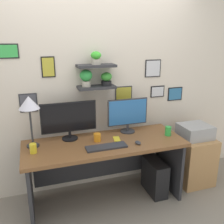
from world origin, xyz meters
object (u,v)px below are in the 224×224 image
at_px(keyboard, 106,147).
at_px(printer, 195,131).
at_px(monitor_left, 69,119).
at_px(computer_mouse, 138,143).
at_px(desk, 104,156).
at_px(computer_tower_right, 155,177).
at_px(drawer_cabinet, 192,159).
at_px(coffee_mug, 97,137).
at_px(water_cup, 168,131).
at_px(cell_phone, 117,139).
at_px(pen_cup, 33,148).
at_px(desk_lamp, 29,105).
at_px(monitor_right, 128,114).

height_order(keyboard, printer, printer).
xyz_separation_m(monitor_left, computer_mouse, (0.68, -0.38, -0.22)).
xyz_separation_m(desk, computer_tower_right, (0.63, -0.10, -0.33)).
relative_size(desk, drawer_cabinet, 2.86).
height_order(desk, coffee_mug, coffee_mug).
xyz_separation_m(drawer_cabinet, computer_tower_right, (-0.60, -0.09, -0.10)).
relative_size(water_cup, computer_tower_right, 0.26).
distance_m(cell_phone, coffee_mug, 0.23).
bearing_deg(computer_mouse, pen_cup, 173.02).
height_order(pen_cup, water_cup, water_cup).
bearing_deg(keyboard, computer_tower_right, 8.87).
height_order(desk_lamp, printer, desk_lamp).
relative_size(desk_lamp, coffee_mug, 6.16).
distance_m(desk, printer, 1.24).
bearing_deg(monitor_right, computer_mouse, -94.06).
relative_size(pen_cup, drawer_cabinet, 0.16).
distance_m(desk, monitor_right, 0.58).
height_order(printer, computer_tower_right, printer).
relative_size(desk, printer, 4.71).
height_order(pen_cup, computer_tower_right, pen_cup).
distance_m(drawer_cabinet, computer_tower_right, 0.61).
relative_size(monitor_right, water_cup, 4.56).
distance_m(keyboard, cell_phone, 0.25).
relative_size(monitor_right, printer, 1.32).
relative_size(monitor_left, printer, 1.64).
relative_size(computer_mouse, coffee_mug, 1.00).
height_order(desk, monitor_left, monitor_left).
bearing_deg(desk, desk_lamp, 174.44).
relative_size(drawer_cabinet, printer, 1.65).
xyz_separation_m(computer_mouse, computer_tower_right, (0.30, 0.12, -0.55)).
xyz_separation_m(keyboard, desk_lamp, (-0.74, 0.28, 0.45)).
xyz_separation_m(computer_mouse, water_cup, (0.44, 0.11, 0.04)).
distance_m(computer_mouse, printer, 0.92).
distance_m(desk, water_cup, 0.82).
bearing_deg(desk_lamp, drawer_cabinet, -2.59).
bearing_deg(desk, printer, -0.73).
bearing_deg(computer_mouse, drawer_cabinet, 12.89).
bearing_deg(pen_cup, keyboard, -9.00).
bearing_deg(desk, computer_tower_right, -9.17).
bearing_deg(water_cup, drawer_cabinet, 11.48).
distance_m(keyboard, computer_mouse, 0.36).
xyz_separation_m(monitor_right, computer_tower_right, (0.27, -0.26, -0.76)).
height_order(computer_mouse, pen_cup, pen_cup).
xyz_separation_m(keyboard, computer_tower_right, (0.65, 0.10, -0.55)).
height_order(pen_cup, printer, pen_cup).
relative_size(monitor_left, coffee_mug, 6.92).
xyz_separation_m(monitor_right, pen_cup, (-1.12, -0.25, -0.18)).
bearing_deg(drawer_cabinet, keyboard, -171.48).
bearing_deg(water_cup, coffee_mug, 173.08).
height_order(monitor_left, desk_lamp, desk_lamp).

